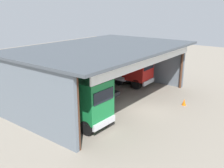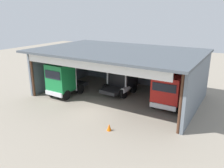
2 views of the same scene
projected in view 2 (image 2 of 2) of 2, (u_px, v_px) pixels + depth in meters
name	position (u px, v px, depth m)	size (l,w,h in m)	color
ground_plane	(92.00, 112.00, 20.19)	(80.00, 80.00, 0.00)	gray
workshop_shed	(123.00, 62.00, 23.81)	(16.37, 11.05, 4.96)	slate
truck_green_center_left_bay	(62.00, 80.00, 23.49)	(2.54, 4.63, 3.53)	#197F3D
truck_black_yard_outside	(122.00, 77.00, 24.55)	(2.81, 4.43, 3.36)	black
truck_red_center_right_bay	(169.00, 90.00, 20.61)	(2.67, 4.87, 3.41)	red
oil_drum	(163.00, 86.00, 25.73)	(0.58, 0.58, 0.93)	#194CB2
tool_cart	(114.00, 79.00, 28.51)	(0.90, 0.60, 1.00)	black
traffic_cone	(109.00, 127.00, 16.86)	(0.36, 0.36, 0.56)	orange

